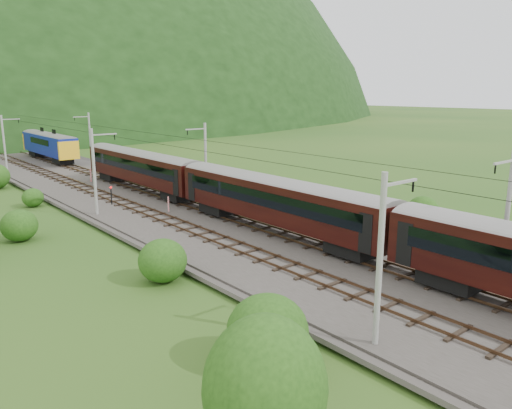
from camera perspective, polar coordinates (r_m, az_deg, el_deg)
ground at (r=29.38m, az=20.86°, el=-11.41°), size 600.00×600.00×0.00m
railbed at (r=34.81m, az=6.41°, el=-6.50°), size 14.00×220.00×0.30m
track_left at (r=33.14m, az=3.52°, el=-7.06°), size 2.40×220.00×0.27m
track_right at (r=36.43m, az=9.05°, el=-5.33°), size 2.40×220.00×0.27m
catenary_left at (r=48.53m, az=-17.93°, el=3.79°), size 2.54×192.28×8.00m
catenary_right at (r=54.21m, az=-5.85°, el=5.25°), size 2.54×192.28×8.00m
overhead_wires at (r=33.16m, az=6.71°, el=4.90°), size 4.83×198.00×0.03m
train at (r=32.41m, az=16.37°, el=-2.01°), size 3.07×145.83×5.34m
hazard_post_near at (r=48.52m, az=-9.97°, el=0.05°), size 0.15×0.15×1.45m
hazard_post_far at (r=66.88m, az=-18.35°, el=3.19°), size 0.18×0.18×1.65m
signal at (r=52.71m, az=-16.22°, el=1.17°), size 0.21×0.21×1.88m
vegetation_left at (r=39.92m, az=-22.98°, el=-1.94°), size 13.55×144.42×5.40m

